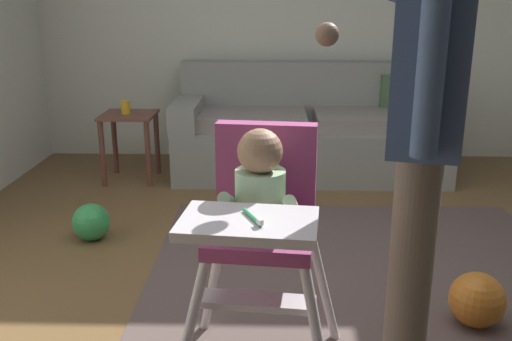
{
  "coord_description": "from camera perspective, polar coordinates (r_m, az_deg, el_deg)",
  "views": [
    {
      "loc": [
        -0.18,
        -2.26,
        1.36
      ],
      "look_at": [
        -0.23,
        -0.42,
        0.79
      ],
      "focal_mm": 39.54,
      "sensor_mm": 36.0,
      "label": 1
    }
  ],
  "objects": [
    {
      "name": "area_rug",
      "position": [
        2.62,
        12.18,
        -14.55
      ],
      "size": [
        2.18,
        2.84,
        0.01
      ],
      "primitive_type": "cube",
      "color": "brown",
      "rests_on": "ground"
    },
    {
      "name": "sippy_cup",
      "position": [
        4.38,
        -13.07,
        6.26
      ],
      "size": [
        0.07,
        0.07,
        0.1
      ],
      "primitive_type": "cylinder",
      "color": "gold",
      "rests_on": "side_table"
    },
    {
      "name": "toy_ball",
      "position": [
        2.65,
        21.46,
        -12.07
      ],
      "size": [
        0.24,
        0.24,
        0.24
      ],
      "primitive_type": "sphere",
      "color": "orange",
      "rests_on": "ground"
    },
    {
      "name": "toy_ball_second",
      "position": [
        3.43,
        -16.34,
        -5.02
      ],
      "size": [
        0.22,
        0.22,
        0.22
      ],
      "primitive_type": "sphere",
      "color": "green",
      "rests_on": "ground"
    },
    {
      "name": "adult_standing",
      "position": [
        1.78,
        16.31,
        4.16
      ],
      "size": [
        0.5,
        0.57,
        1.73
      ],
      "rotation": [
        0.0,
        0.0,
        2.91
      ],
      "color": "#746554",
      "rests_on": "ground"
    },
    {
      "name": "side_table",
      "position": [
        4.41,
        -12.67,
        3.84
      ],
      "size": [
        0.4,
        0.4,
        0.52
      ],
      "color": "brown",
      "rests_on": "ground"
    },
    {
      "name": "high_chair",
      "position": [
        1.93,
        0.51,
        -3.99
      ],
      "size": [
        0.67,
        0.77,
        0.96
      ],
      "rotation": [
        0.0,
        0.0,
        -1.68
      ],
      "color": "silver",
      "rests_on": "ground"
    },
    {
      "name": "couch",
      "position": [
        4.54,
        5.49,
        3.91
      ],
      "size": [
        2.11,
        0.86,
        0.86
      ],
      "rotation": [
        0.0,
        0.0,
        -1.57
      ],
      "color": "gray",
      "rests_on": "ground"
    },
    {
      "name": "ground",
      "position": [
        2.67,
        5.31,
        -14.87
      ],
      "size": [
        5.93,
        6.89,
        0.1
      ],
      "primitive_type": "cube",
      "color": "brown"
    }
  ]
}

